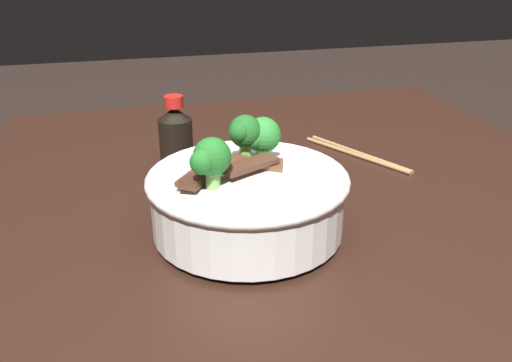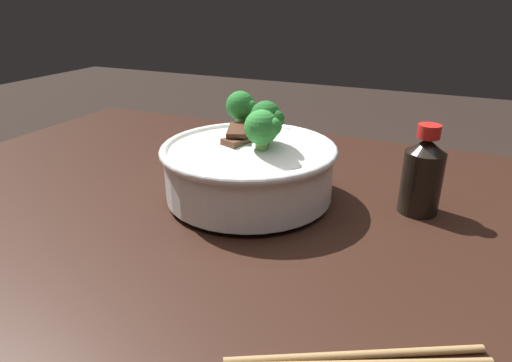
% 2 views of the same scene
% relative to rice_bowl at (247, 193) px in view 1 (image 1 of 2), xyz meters
% --- Properties ---
extents(dining_table, '(1.21, 0.97, 0.77)m').
position_rel_rice_bowl_xyz_m(dining_table, '(0.02, -0.11, -0.19)').
color(dining_table, black).
rests_on(dining_table, ground).
extents(rice_bowl, '(0.25, 0.25, 0.15)m').
position_rel_rice_bowl_xyz_m(rice_bowl, '(0.00, 0.00, 0.00)').
color(rice_bowl, white).
rests_on(rice_bowl, dining_table).
extents(chopsticks_pair, '(0.21, 0.12, 0.01)m').
position_rel_rice_bowl_xyz_m(chopsticks_pair, '(0.22, -0.25, -0.06)').
color(chopsticks_pair, '#9E7A4C').
rests_on(chopsticks_pair, dining_table).
extents(soy_sauce_bottle, '(0.05, 0.05, 0.13)m').
position_rel_rice_bowl_xyz_m(soy_sauce_bottle, '(0.23, 0.06, -0.00)').
color(soy_sauce_bottle, black).
rests_on(soy_sauce_bottle, dining_table).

